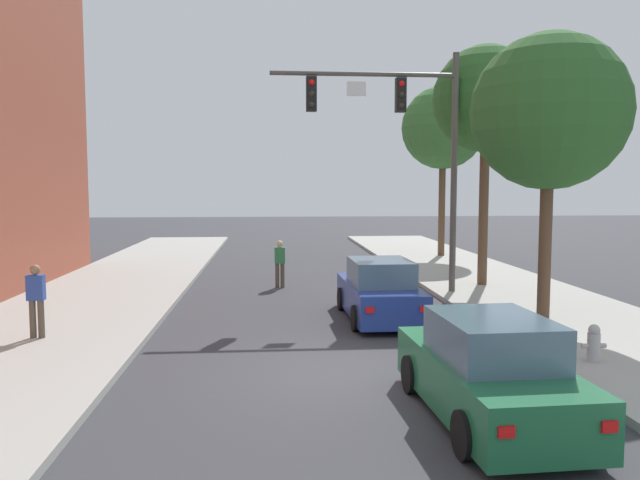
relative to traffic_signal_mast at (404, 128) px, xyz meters
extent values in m
plane|color=#38383D|center=(-2.97, -7.97, -5.31)|extent=(120.00, 120.00, 0.00)
cylinder|color=#514C47|center=(1.63, 0.01, -1.41)|extent=(0.20, 0.20, 7.50)
cylinder|color=#514C47|center=(-1.26, 0.01, 1.64)|extent=(5.79, 0.14, 0.14)
cube|color=black|center=(-0.11, 0.01, 1.02)|extent=(0.32, 0.28, 1.05)
sphere|color=red|center=(-0.11, -0.14, 1.35)|extent=(0.18, 0.18, 0.18)
sphere|color=#2D2823|center=(-0.11, -0.14, 1.02)|extent=(0.18, 0.18, 0.18)
sphere|color=#2D2823|center=(-0.11, -0.14, 0.69)|extent=(0.18, 0.18, 0.18)
cube|color=black|center=(-2.89, 0.01, 1.02)|extent=(0.32, 0.28, 1.05)
sphere|color=red|center=(-2.89, -0.14, 1.35)|extent=(0.18, 0.18, 0.18)
sphere|color=#2D2823|center=(-2.89, -0.14, 1.02)|extent=(0.18, 0.18, 0.18)
sphere|color=#2D2823|center=(-2.89, -0.14, 0.69)|extent=(0.18, 0.18, 0.18)
cube|color=white|center=(-1.50, -0.01, 1.19)|extent=(0.60, 0.03, 0.44)
cube|color=navy|center=(-1.32, -3.30, -4.75)|extent=(1.78, 4.23, 0.80)
cube|color=slate|center=(-1.32, -3.45, -4.03)|extent=(1.54, 2.03, 0.64)
cylinder|color=black|center=(-2.15, -2.02, -4.99)|extent=(0.23, 0.64, 0.64)
cylinder|color=black|center=(-0.54, -1.98, -4.99)|extent=(0.23, 0.64, 0.64)
cylinder|color=black|center=(-2.10, -4.62, -4.99)|extent=(0.23, 0.64, 0.64)
cylinder|color=black|center=(-0.49, -4.59, -4.99)|extent=(0.23, 0.64, 0.64)
cube|color=red|center=(-1.91, -5.43, -4.63)|extent=(0.20, 0.04, 0.14)
cube|color=red|center=(-0.64, -5.41, -4.63)|extent=(0.20, 0.04, 0.14)
cube|color=#1E663D|center=(-0.93, -10.41, -4.75)|extent=(1.88, 4.27, 0.80)
cube|color=slate|center=(-0.93, -10.56, -4.03)|extent=(1.59, 2.06, 0.64)
cylinder|color=black|center=(-1.80, -9.15, -4.99)|extent=(0.25, 0.65, 0.64)
cylinder|color=black|center=(-0.18, -9.08, -4.99)|extent=(0.25, 0.65, 0.64)
cylinder|color=black|center=(-1.68, -11.75, -4.99)|extent=(0.25, 0.65, 0.64)
cylinder|color=black|center=(-0.07, -11.68, -4.99)|extent=(0.25, 0.65, 0.64)
cube|color=red|center=(-1.48, -12.56, -4.63)|extent=(0.20, 0.05, 0.14)
cube|color=red|center=(-0.20, -12.50, -4.63)|extent=(0.20, 0.05, 0.14)
cylinder|color=brown|center=(-9.44, -5.30, -4.73)|extent=(0.14, 0.14, 0.85)
cylinder|color=brown|center=(-9.26, -5.30, -4.73)|extent=(0.14, 0.14, 0.85)
cube|color=#2D4799|center=(-9.35, -5.30, -4.03)|extent=(0.36, 0.22, 0.56)
sphere|color=#9E7051|center=(-9.35, -5.30, -3.63)|extent=(0.22, 0.22, 0.22)
cylinder|color=brown|center=(-3.94, 2.03, -4.88)|extent=(0.14, 0.14, 0.85)
cylinder|color=brown|center=(-3.76, 2.03, -4.88)|extent=(0.14, 0.14, 0.85)
cube|color=#337F47|center=(-3.85, 2.03, -4.18)|extent=(0.36, 0.22, 0.56)
sphere|color=beige|center=(-3.85, 2.03, -3.78)|extent=(0.22, 0.22, 0.22)
cylinder|color=#B2B2B7|center=(2.00, -8.07, -4.88)|extent=(0.24, 0.24, 0.55)
sphere|color=#B2B2B7|center=(2.00, -8.07, -4.55)|extent=(0.22, 0.22, 0.22)
cylinder|color=#B2B2B7|center=(1.82, -8.07, -4.86)|extent=(0.12, 0.09, 0.09)
cylinder|color=#B2B2B7|center=(2.18, -8.07, -4.86)|extent=(0.12, 0.09, 0.09)
cylinder|color=brown|center=(2.82, -4.05, -3.28)|extent=(0.32, 0.32, 3.75)
sphere|color=#2D6028|center=(2.82, -4.05, 0.06)|extent=(3.92, 3.92, 3.92)
cylinder|color=brown|center=(3.06, 1.28, -2.69)|extent=(0.32, 0.32, 4.94)
sphere|color=#2D6028|center=(3.06, 1.28, 1.12)|extent=(3.56, 3.56, 3.56)
cylinder|color=brown|center=(4.12, 10.15, -2.83)|extent=(0.32, 0.32, 4.67)
sphere|color=#387033|center=(4.12, 10.15, 0.99)|extent=(3.96, 3.96, 3.96)
camera|label=1|loc=(-4.18, -19.30, -1.80)|focal=34.85mm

